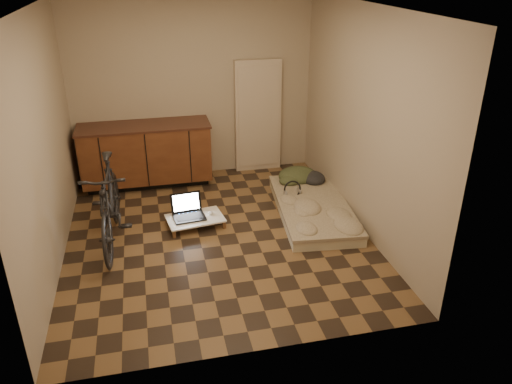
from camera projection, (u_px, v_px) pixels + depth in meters
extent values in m
cube|color=brown|center=(217.00, 235.00, 6.01)|extent=(3.50, 4.00, 0.00)
cube|color=silver|center=(209.00, 6.00, 4.89)|extent=(3.50, 4.00, 0.00)
cube|color=tan|center=(193.00, 89.00, 7.21)|extent=(3.50, 0.00, 2.60)
cube|color=tan|center=(253.00, 217.00, 3.69)|extent=(3.50, 0.00, 2.60)
cube|color=tan|center=(44.00, 145.00, 5.10)|extent=(0.00, 4.00, 2.60)
cube|color=tan|center=(362.00, 122.00, 5.80)|extent=(0.00, 4.00, 2.60)
cube|color=black|center=(149.00, 180.00, 7.37)|extent=(1.70, 0.48, 0.10)
cube|color=#502716|center=(146.00, 153.00, 7.14)|extent=(1.80, 0.60, 0.78)
cube|color=#442319|center=(143.00, 126.00, 6.97)|extent=(1.84, 0.62, 0.03)
cube|color=beige|center=(258.00, 116.00, 7.54)|extent=(0.70, 0.10, 1.70)
imported|color=black|center=(109.00, 199.00, 5.63)|extent=(0.58, 1.74, 1.11)
cube|color=beige|center=(313.00, 209.00, 6.49)|extent=(1.05, 1.90, 0.12)
cube|color=#BDAC91|center=(313.00, 204.00, 6.46)|extent=(1.07, 1.92, 0.04)
cube|color=brown|center=(174.00, 234.00, 5.94)|extent=(0.04, 0.04, 0.09)
cube|color=brown|center=(167.00, 220.00, 6.26)|extent=(0.04, 0.04, 0.09)
cube|color=brown|center=(224.00, 225.00, 6.14)|extent=(0.04, 0.04, 0.09)
cube|color=brown|center=(215.00, 211.00, 6.46)|extent=(0.04, 0.04, 0.09)
cube|color=white|center=(195.00, 218.00, 6.18)|extent=(0.74, 0.54, 0.02)
cube|color=black|center=(189.00, 217.00, 6.16)|extent=(0.41, 0.31, 0.02)
cube|color=black|center=(186.00, 202.00, 6.25)|extent=(0.39, 0.11, 0.24)
cube|color=white|center=(186.00, 202.00, 6.25)|extent=(0.33, 0.09, 0.20)
ellipsoid|color=silver|center=(211.00, 213.00, 6.24)|extent=(0.08, 0.11, 0.03)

